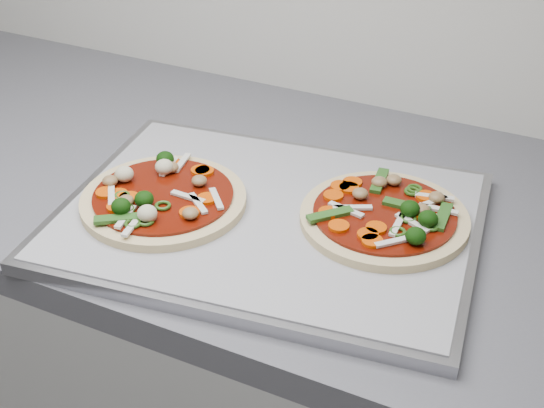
% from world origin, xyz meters
% --- Properties ---
extents(base_cabinet, '(3.60, 0.60, 0.86)m').
position_xyz_m(base_cabinet, '(0.00, 1.30, 0.43)').
color(base_cabinet, '#B7B7B4').
rests_on(base_cabinet, ground).
extents(countertop, '(3.60, 0.60, 0.04)m').
position_xyz_m(countertop, '(0.00, 1.30, 0.88)').
color(countertop, '#5A5960').
rests_on(countertop, base_cabinet).
extents(baking_tray, '(0.56, 0.44, 0.02)m').
position_xyz_m(baking_tray, '(0.48, 1.22, 0.91)').
color(baking_tray, '#9B9BA0').
rests_on(baking_tray, countertop).
extents(parchment, '(0.53, 0.42, 0.00)m').
position_xyz_m(parchment, '(0.48, 1.22, 0.92)').
color(parchment, gray).
rests_on(parchment, baking_tray).
extents(pizza_left, '(0.24, 0.24, 0.04)m').
position_xyz_m(pizza_left, '(0.35, 1.18, 0.93)').
color(pizza_left, '#CCBC7E').
rests_on(pizza_left, parchment).
extents(pizza_right, '(0.28, 0.28, 0.03)m').
position_xyz_m(pizza_right, '(0.61, 1.26, 0.93)').
color(pizza_right, '#CCBC7E').
rests_on(pizza_right, parchment).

